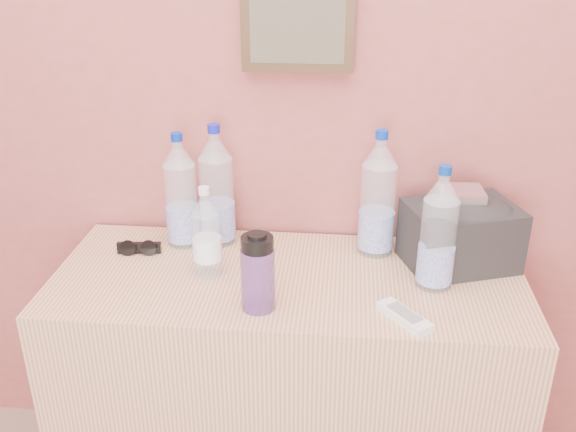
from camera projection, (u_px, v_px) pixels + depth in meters
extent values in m
plane|color=#A64E50|center=(278.00, 41.00, 1.73)|extent=(4.00, 0.00, 4.00)
cube|color=tan|center=(288.00, 393.00, 1.87)|extent=(1.26, 0.52, 0.79)
cylinder|color=white|center=(181.00, 197.00, 1.82)|extent=(0.09, 0.09, 0.29)
cylinder|color=#062796|center=(177.00, 137.00, 1.75)|extent=(0.03, 0.03, 0.02)
cylinder|color=silver|center=(217.00, 192.00, 1.83)|extent=(0.10, 0.10, 0.31)
cylinder|color=#1119B9|center=(214.00, 129.00, 1.75)|extent=(0.03, 0.03, 0.02)
cylinder|color=silver|center=(378.00, 201.00, 1.77)|extent=(0.10, 0.10, 0.31)
cylinder|color=#0730A4|center=(382.00, 134.00, 1.69)|extent=(0.03, 0.03, 0.02)
cylinder|color=white|center=(438.00, 235.00, 1.61)|extent=(0.09, 0.09, 0.29)
cylinder|color=#072F95|center=(445.00, 170.00, 1.53)|extent=(0.03, 0.03, 0.02)
cylinder|color=white|center=(207.00, 238.00, 1.68)|extent=(0.07, 0.07, 0.22)
cylinder|color=silver|center=(204.00, 191.00, 1.62)|extent=(0.03, 0.03, 0.02)
cylinder|color=#4C2B82|center=(258.00, 279.00, 1.54)|extent=(0.08, 0.08, 0.16)
cylinder|color=black|center=(257.00, 242.00, 1.49)|extent=(0.08, 0.08, 0.04)
cube|color=silver|center=(404.00, 317.00, 1.51)|extent=(0.13, 0.15, 0.02)
cube|color=silver|center=(461.00, 193.00, 1.69)|extent=(0.12, 0.10, 0.02)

